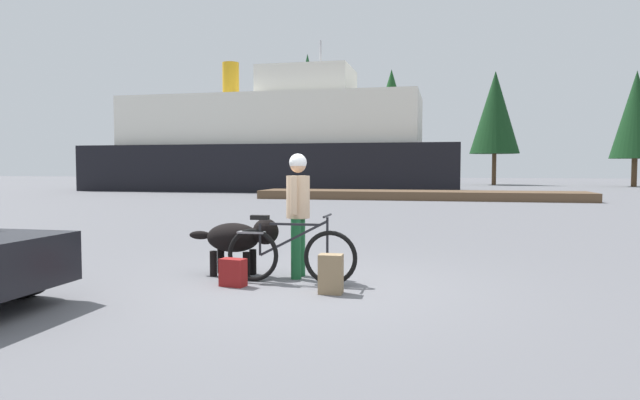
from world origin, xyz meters
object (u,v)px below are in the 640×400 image
person_cyclist (298,203)px  handbag_pannier (233,272)px  bicycle (290,254)px  ferry_boat (274,145)px  dog (239,238)px  backpack (331,274)px  sailboat_moored (321,184)px

person_cyclist → handbag_pannier: person_cyclist is taller
bicycle → ferry_boat: ferry_boat is taller
dog → person_cyclist: bearing=3.7°
person_cyclist → backpack: bearing=-54.0°
bicycle → ferry_boat: size_ratio=0.07×
ferry_boat → sailboat_moored: 4.39m
ferry_boat → sailboat_moored: bearing=-18.5°
dog → backpack: dog is taller
person_cyclist → sailboat_moored: sailboat_moored is taller
person_cyclist → dog: 0.96m
person_cyclist → ferry_boat: ferry_boat is taller
dog → bicycle: bearing=-22.3°
person_cyclist → dog: bearing=-176.3°
bicycle → dog: (-0.82, 0.34, 0.15)m
dog → handbag_pannier: (0.17, -0.69, -0.35)m
bicycle → handbag_pannier: bicycle is taller
bicycle → person_cyclist: person_cyclist is taller
person_cyclist → dog: (-0.83, -0.05, -0.49)m
ferry_boat → backpack: bearing=-71.4°
bicycle → ferry_boat: (-9.27, 28.96, 2.60)m
backpack → sailboat_moored: sailboat_moored is taller
backpack → sailboat_moored: size_ratio=0.05×
bicycle → person_cyclist: size_ratio=1.03×
handbag_pannier → sailboat_moored: bearing=100.4°
handbag_pannier → ferry_boat: (-8.62, 29.31, 2.81)m
backpack → bicycle: bearing=142.9°
bicycle → backpack: bicycle is taller
person_cyclist → backpack: person_cyclist is taller
bicycle → sailboat_moored: 28.42m
backpack → handbag_pannier: (-1.29, 0.13, -0.06)m
backpack → ferry_boat: (-9.92, 29.44, 2.75)m
backpack → handbag_pannier: size_ratio=1.34×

